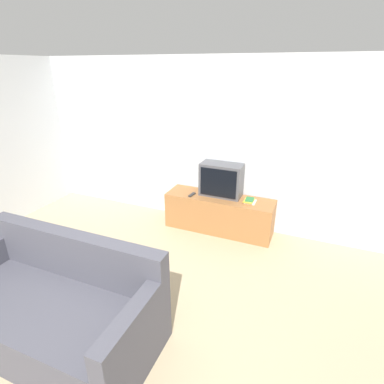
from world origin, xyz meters
TOP-DOWN VIEW (x-y plane):
  - ground_plane at (0.00, 0.00)m, footprint 14.00×14.00m
  - wall_back at (0.00, 3.03)m, footprint 9.00×0.06m
  - tv_stand at (0.29, 2.74)m, footprint 1.68×0.48m
  - television at (0.28, 2.82)m, footprint 0.64×0.32m
  - couch at (-0.50, 0.16)m, footprint 2.05×0.98m
  - book_stack at (0.76, 2.74)m, footprint 0.17×0.21m
  - remote_on_stand at (-0.13, 2.63)m, footprint 0.07×0.17m

SIDE VIEW (x-z plane):
  - ground_plane at x=0.00m, z-range 0.00..0.00m
  - tv_stand at x=0.29m, z-range 0.00..0.57m
  - couch at x=-0.50m, z-range -0.16..0.80m
  - remote_on_stand at x=-0.13m, z-range 0.57..0.59m
  - book_stack at x=0.76m, z-range 0.57..0.62m
  - television at x=0.28m, z-range 0.57..1.08m
  - wall_back at x=0.00m, z-range 0.00..2.60m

